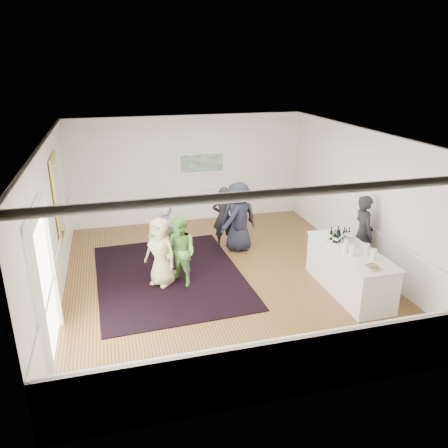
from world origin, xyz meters
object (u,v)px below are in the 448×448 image
object	(u,v)px
guest_lilac	(167,241)
nut_bowl	(373,267)
bartender	(363,234)
guest_dark_a	(238,217)
ice_bucket	(349,240)
guest_green	(180,252)
guest_dark_b	(224,217)
serving_table	(349,270)
guest_navy	(239,218)
guest_tan	(160,252)

from	to	relation	value
guest_lilac	nut_bowl	distance (m)	4.36
bartender	guest_dark_a	distance (m)	3.08
guest_lilac	guest_dark_a	size ratio (longest dim) A/B	0.97
bartender	ice_bucket	bearing A→B (deg)	136.60
guest_green	guest_dark_a	distance (m)	2.32
bartender	guest_dark_b	distance (m)	3.54
serving_table	ice_bucket	xyz separation A→B (m)	(0.05, 0.21, 0.59)
guest_lilac	nut_bowl	world-z (taller)	guest_lilac
guest_navy	nut_bowl	world-z (taller)	guest_navy
guest_lilac	guest_green	bearing A→B (deg)	158.33
guest_dark_a	nut_bowl	xyz separation A→B (m)	(1.55, -3.62, 0.10)
guest_dark_a	ice_bucket	world-z (taller)	guest_dark_a
guest_lilac	nut_bowl	bearing A→B (deg)	-173.74
guest_dark_a	guest_navy	xyz separation A→B (m)	(0.01, 0.01, -0.02)
serving_table	bartender	distance (m)	1.20
serving_table	ice_bucket	distance (m)	0.63
guest_green	guest_navy	world-z (taller)	guest_navy
bartender	guest_tan	size ratio (longest dim) A/B	1.19
guest_green	guest_dark_a	size ratio (longest dim) A/B	0.85
bartender	ice_bucket	xyz separation A→B (m)	(-0.72, -0.59, 0.16)
guest_green	guest_dark_a	bearing A→B (deg)	93.31
serving_table	bartender	bearing A→B (deg)	46.14
guest_dark_a	guest_navy	distance (m)	0.03
bartender	guest_navy	distance (m)	3.07
serving_table	guest_dark_a	world-z (taller)	guest_dark_a
guest_navy	guest_green	bearing A→B (deg)	50.18
guest_navy	nut_bowl	xyz separation A→B (m)	(1.54, -3.63, 0.12)
guest_lilac	guest_navy	xyz separation A→B (m)	(1.98, 1.06, 0.01)
guest_dark_a	guest_dark_b	distance (m)	0.48
nut_bowl	guest_green	bearing A→B (deg)	147.41
guest_tan	nut_bowl	bearing A→B (deg)	13.83
guest_lilac	guest_navy	bearing A→B (deg)	-109.55
bartender	guest_green	size ratio (longest dim) A/B	1.19
guest_tan	guest_dark_b	size ratio (longest dim) A/B	0.95
bartender	ice_bucket	world-z (taller)	bartender
guest_green	guest_navy	distance (m)	2.32
serving_table	bartender	xyz separation A→B (m)	(0.77, 0.80, 0.44)
guest_green	guest_dark_b	world-z (taller)	guest_dark_b
guest_dark_b	guest_navy	world-z (taller)	guest_navy
guest_tan	ice_bucket	xyz separation A→B (m)	(3.86, -1.13, 0.31)
guest_tan	guest_dark_a	xyz separation A→B (m)	(2.17, 1.38, 0.13)
guest_lilac	ice_bucket	size ratio (longest dim) A/B	6.74
bartender	nut_bowl	world-z (taller)	bartender
serving_table	guest_dark_b	size ratio (longest dim) A/B	1.47
guest_tan	guest_green	xyz separation A→B (m)	(0.42, -0.12, -0.00)
guest_dark_b	nut_bowl	xyz separation A→B (m)	(1.85, -3.99, 0.19)
guest_lilac	guest_dark_a	bearing A→B (deg)	-109.57
nut_bowl	guest_tan	bearing A→B (deg)	149.00
guest_tan	guest_dark_a	bearing A→B (deg)	77.23
serving_table	guest_navy	distance (m)	3.20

